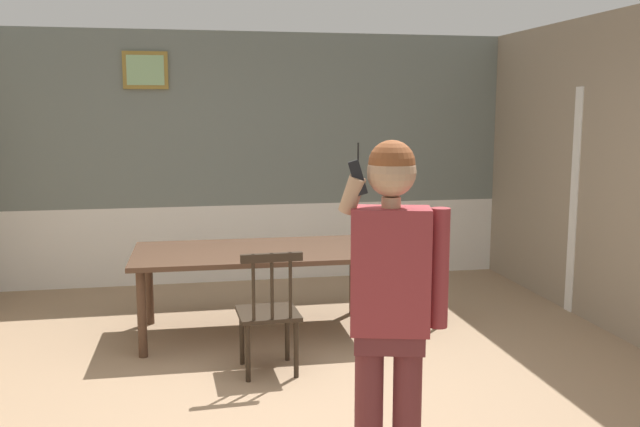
# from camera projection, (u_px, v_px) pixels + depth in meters

# --- Properties ---
(ground_plane) EXTENTS (7.17, 7.17, 0.00)m
(ground_plane) POSITION_uv_depth(u_px,v_px,m) (299.00, 396.00, 4.60)
(ground_plane) COLOR #9E7F60
(room_back_partition) EXTENTS (5.78, 0.17, 2.72)m
(room_back_partition) POSITION_uv_depth(u_px,v_px,m) (251.00, 163.00, 7.57)
(room_back_partition) COLOR slate
(room_back_partition) RESTS_ON ground_plane
(dining_table) EXTENTS (2.07, 1.08, 0.73)m
(dining_table) POSITION_uv_depth(u_px,v_px,m) (257.00, 258.00, 5.79)
(dining_table) COLOR #4C3323
(dining_table) RESTS_ON ground_plane
(chair_near_window) EXTENTS (0.41, 0.41, 0.97)m
(chair_near_window) POSITION_uv_depth(u_px,v_px,m) (418.00, 273.00, 6.07)
(chair_near_window) COLOR #513823
(chair_near_window) RESTS_ON ground_plane
(chair_by_doorway) EXTENTS (0.45, 0.45, 0.92)m
(chair_by_doorway) POSITION_uv_depth(u_px,v_px,m) (269.00, 312.00, 4.94)
(chair_by_doorway) COLOR #2D2319
(chair_by_doorway) RESTS_ON ground_plane
(person_figure) EXTENTS (0.52, 0.29, 1.76)m
(person_figure) POSITION_uv_depth(u_px,v_px,m) (391.00, 297.00, 3.25)
(person_figure) COLOR brown
(person_figure) RESTS_ON ground_plane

